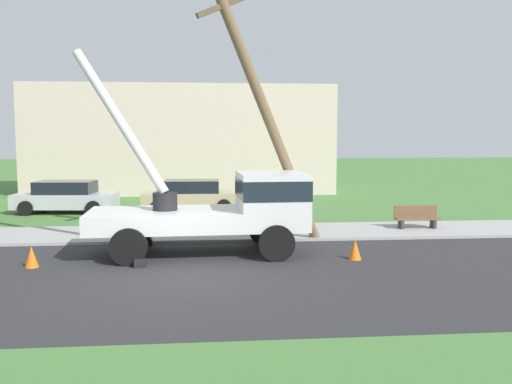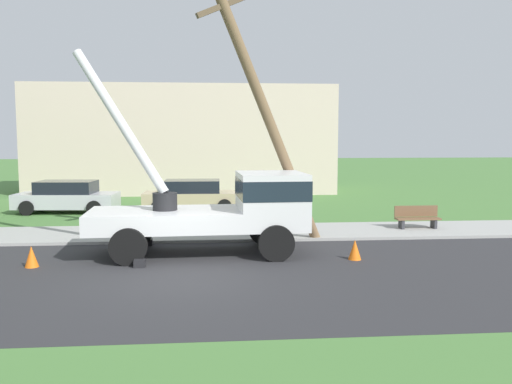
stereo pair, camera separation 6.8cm
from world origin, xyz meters
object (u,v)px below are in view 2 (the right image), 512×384
(park_bench, at_px, (417,218))
(traffic_cone_behind, at_px, (31,257))
(parked_sedan_silver, at_px, (67,197))
(traffic_cone_ahead, at_px, (355,250))
(leaning_utility_pole, at_px, (264,109))
(utility_truck, at_px, (227,205))
(parked_sedan_tan, at_px, (193,196))

(park_bench, bearing_deg, traffic_cone_behind, -159.50)
(parked_sedan_silver, bearing_deg, traffic_cone_behind, -80.90)
(traffic_cone_ahead, distance_m, traffic_cone_behind, 8.65)
(leaning_utility_pole, relative_size, traffic_cone_behind, 14.87)
(utility_truck, height_order, parked_sedan_silver, utility_truck)
(traffic_cone_behind, bearing_deg, park_bench, 20.50)
(utility_truck, height_order, traffic_cone_ahead, utility_truck)
(leaning_utility_pole, bearing_deg, parked_sedan_silver, 134.77)
(parked_sedan_silver, relative_size, park_bench, 2.83)
(utility_truck, bearing_deg, parked_sedan_silver, 126.55)
(utility_truck, height_order, park_bench, utility_truck)
(parked_sedan_tan, bearing_deg, traffic_cone_ahead, -65.51)
(parked_sedan_tan, bearing_deg, park_bench, -36.17)
(utility_truck, distance_m, leaning_utility_pole, 3.28)
(leaning_utility_pole, relative_size, park_bench, 5.20)
(traffic_cone_ahead, relative_size, parked_sedan_tan, 0.13)
(park_bench, bearing_deg, traffic_cone_ahead, -128.35)
(utility_truck, bearing_deg, parked_sedan_tan, 97.75)
(traffic_cone_ahead, xyz_separation_m, parked_sedan_tan, (-4.75, 10.43, 0.43))
(leaning_utility_pole, bearing_deg, parked_sedan_tan, 106.88)
(parked_sedan_silver, height_order, park_bench, parked_sedan_silver)
(traffic_cone_ahead, height_order, park_bench, park_bench)
(traffic_cone_behind, distance_m, park_bench, 12.96)
(parked_sedan_tan, bearing_deg, parked_sedan_silver, 179.98)
(parked_sedan_silver, bearing_deg, leaning_utility_pole, -45.23)
(traffic_cone_behind, relative_size, park_bench, 0.35)
(traffic_cone_ahead, distance_m, parked_sedan_silver, 14.70)
(utility_truck, distance_m, parked_sedan_tan, 9.35)
(parked_sedan_silver, distance_m, park_bench, 15.09)
(utility_truck, relative_size, parked_sedan_silver, 1.51)
(parked_sedan_silver, xyz_separation_m, park_bench, (13.83, -6.02, -0.25))
(traffic_cone_ahead, bearing_deg, leaning_utility_pole, 134.73)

